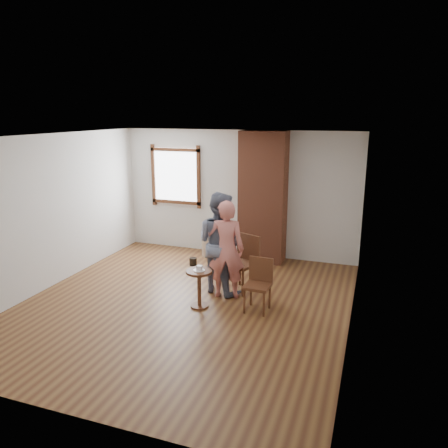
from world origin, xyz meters
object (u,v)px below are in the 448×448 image
(dining_chair_left, at_px, (244,260))
(dining_chair_right, at_px, (259,281))
(side_table, at_px, (199,283))
(man, at_px, (220,243))
(person_pink, at_px, (226,249))
(stoneware_crock, at_px, (211,244))

(dining_chair_left, xyz_separation_m, dining_chair_right, (0.43, -0.68, -0.08))
(dining_chair_right, relative_size, side_table, 1.34)
(dining_chair_right, height_order, man, man)
(dining_chair_right, height_order, person_pink, person_pink)
(dining_chair_left, distance_m, person_pink, 0.51)
(man, bearing_deg, stoneware_crock, -45.17)
(dining_chair_left, distance_m, man, 0.53)
(side_table, bearing_deg, man, 83.20)
(stoneware_crock, bearing_deg, dining_chair_left, -51.65)
(stoneware_crock, bearing_deg, side_table, -73.16)
(stoneware_crock, xyz_separation_m, dining_chair_right, (1.61, -2.17, 0.20))
(side_table, bearing_deg, dining_chair_right, 14.55)
(side_table, height_order, man, man)
(man, bearing_deg, dining_chair_left, -131.28)
(side_table, distance_m, person_pink, 0.71)
(stoneware_crock, distance_m, dining_chair_right, 2.71)
(stoneware_crock, height_order, dining_chair_right, dining_chair_right)
(side_table, xyz_separation_m, man, (0.08, 0.70, 0.45))
(stoneware_crock, height_order, person_pink, person_pink)
(dining_chair_left, bearing_deg, person_pink, -94.08)
(stoneware_crock, bearing_deg, man, -64.52)
(stoneware_crock, distance_m, side_table, 2.51)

